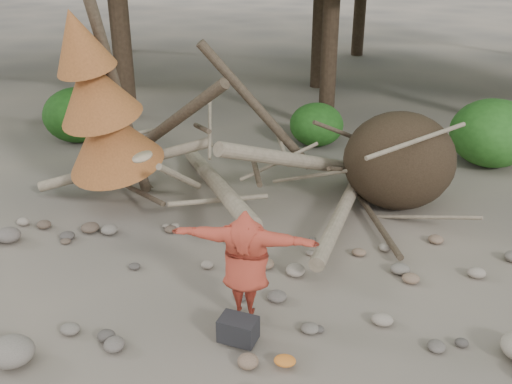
# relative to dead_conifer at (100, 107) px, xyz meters

# --- Properties ---
(ground) EXTENTS (120.00, 120.00, 0.00)m
(ground) POSITION_rel_dead_conifer_xyz_m (3.12, -3.37, -2.11)
(ground) COLOR #514C44
(ground) RESTS_ON ground
(deadfall_pile) EXTENTS (8.55, 5.24, 3.30)m
(deadfall_pile) POSITION_rel_dead_conifer_xyz_m (5.13, 0.87, -1.16)
(deadfall_pile) COLOR #332619
(deadfall_pile) RESTS_ON ground
(dead_conifer) EXTENTS (2.06, 2.16, 4.35)m
(dead_conifer) POSITION_rel_dead_conifer_xyz_m (0.00, 0.00, 0.00)
(dead_conifer) COLOR #4C3F30
(dead_conifer) RESTS_ON ground
(bush_left) EXTENTS (1.80, 1.80, 1.44)m
(bush_left) POSITION_rel_dead_conifer_xyz_m (-2.38, 3.83, -1.39)
(bush_left) COLOR #1B4A13
(bush_left) RESTS_ON ground
(bush_mid) EXTENTS (1.40, 1.40, 1.12)m
(bush_mid) POSITION_rel_dead_conifer_xyz_m (3.92, 4.43, -1.55)
(bush_mid) COLOR #245D1B
(bush_mid) RESTS_ON ground
(bush_right) EXTENTS (2.00, 2.00, 1.60)m
(bush_right) POSITION_rel_dead_conifer_xyz_m (8.12, 3.63, -1.31)
(bush_right) COLOR #2E6F22
(bush_right) RESTS_ON ground
(frisbee_thrower) EXTENTS (2.45, 0.81, 2.52)m
(frisbee_thrower) POSITION_rel_dead_conifer_xyz_m (3.32, -3.20, -1.20)
(frisbee_thrower) COLOR #9E3423
(frisbee_thrower) RESTS_ON ground
(backpack) EXTENTS (0.57, 0.44, 0.34)m
(backpack) POSITION_rel_dead_conifer_xyz_m (3.32, -3.79, -1.94)
(backpack) COLOR black
(backpack) RESTS_ON ground
(cloth_orange) EXTENTS (0.29, 0.24, 0.10)m
(cloth_orange) POSITION_rel_dead_conifer_xyz_m (3.99, -4.17, -2.06)
(cloth_orange) COLOR #C66922
(cloth_orange) RESTS_ON ground
(boulder_front_left) EXTENTS (0.61, 0.55, 0.37)m
(boulder_front_left) POSITION_rel_dead_conifer_xyz_m (0.49, -4.62, -1.93)
(boulder_front_left) COLOR slate
(boulder_front_left) RESTS_ON ground
(boulder_mid_left) EXTENTS (0.45, 0.41, 0.27)m
(boulder_mid_left) POSITION_rel_dead_conifer_xyz_m (-1.30, -1.64, -1.98)
(boulder_mid_left) COLOR #615851
(boulder_mid_left) RESTS_ON ground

